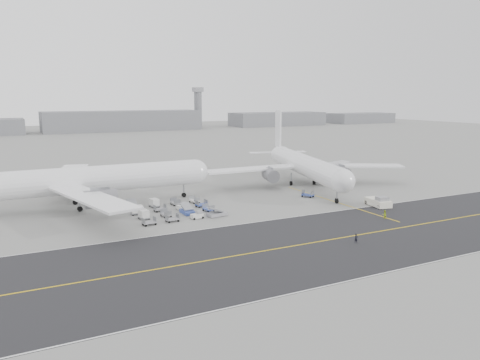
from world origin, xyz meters
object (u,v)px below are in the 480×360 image
control_tower (198,107)px  pushback_tug (378,202)px  airliner_a (78,181)px  jet_bridge (331,169)px  ground_crew_b (384,215)px  airliner_b (304,165)px  ground_crew_a (356,238)px

control_tower → pushback_tug: control_tower is taller
airliner_a → pushback_tug: size_ratio=7.04×
jet_bridge → ground_crew_b: (-14.90, -36.55, -3.30)m
pushback_tug → jet_bridge: jet_bridge is taller
control_tower → jet_bridge: 246.87m
airliner_b → pushback_tug: airliner_b is taller
pushback_tug → ground_crew_a: pushback_tug is taller
ground_crew_a → airliner_b: bearing=75.2°
jet_bridge → ground_crew_a: size_ratio=9.64×
control_tower → ground_crew_a: 299.63m
airliner_a → ground_crew_a: bearing=-141.4°
airliner_b → pushback_tug: (0.52, -28.80, -4.72)m
airliner_a → ground_crew_b: bearing=-125.1°
pushback_tug → jet_bridge: (8.25, 27.76, 3.18)m
airliner_b → pushback_tug: bearing=-74.0°
airliner_a → airliner_b: (59.47, -0.15, -0.38)m
ground_crew_b → jet_bridge: bearing=-100.4°
airliner_b → airliner_a: bearing=-165.2°
pushback_tug → ground_crew_b: size_ratio=4.87×
airliner_b → ground_crew_a: 52.35m
airliner_b → pushback_tug: size_ratio=6.46×
control_tower → pushback_tug: bearing=-103.5°
pushback_tug → ground_crew_b: 11.02m
pushback_tug → jet_bridge: 29.13m
control_tower → jet_bridge: (-56.03, -240.13, -12.06)m
pushback_tug → airliner_a: bearing=164.0°
airliner_b → ground_crew_b: airliner_b is taller
airliner_a → airliner_b: size_ratio=1.09×
jet_bridge → airliner_a: bearing=162.5°
airliner_a → ground_crew_a: (37.67, -47.49, -5.28)m
airliner_a → jet_bridge: airliner_a is taller
pushback_tug → ground_crew_b: pushback_tug is taller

